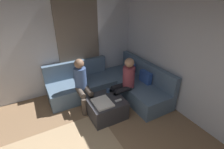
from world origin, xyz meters
name	(u,v)px	position (x,y,z in m)	size (l,w,h in m)	color
wall_left	(23,48)	(-2.94, 0.00, 1.35)	(0.12, 6.00, 2.70)	silver
curtain_panel	(79,46)	(-2.84, 1.30, 1.25)	(0.06, 1.10, 2.50)	#726659
sectional_couch	(112,85)	(-2.08, 1.88, 0.28)	(2.10, 2.55, 0.87)	slate
ottoman	(106,107)	(-1.39, 1.34, 0.21)	(0.76, 0.76, 0.42)	#333338
folded_blanket	(102,103)	(-1.29, 1.22, 0.44)	(0.44, 0.36, 0.04)	white
coffee_mug	(108,91)	(-1.61, 1.52, 0.47)	(0.08, 0.08, 0.10)	#334C72
game_remote	(118,100)	(-1.21, 1.56, 0.43)	(0.05, 0.15, 0.02)	white
person_on_couch_back	(125,81)	(-1.54, 1.93, 0.66)	(0.30, 0.60, 1.20)	black
person_on_couch_side	(82,83)	(-1.93, 1.02, 0.66)	(0.60, 0.30, 1.20)	brown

